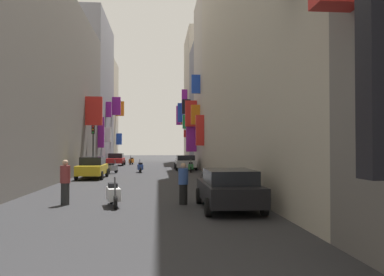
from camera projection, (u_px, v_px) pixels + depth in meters
name	position (u px, v px, depth m)	size (l,w,h in m)	color
ground_plane	(145.00, 175.00, 31.89)	(140.00, 140.00, 0.00)	#2D2D30
building_left_mid_a	(83.00, 93.00, 48.47)	(7.08, 12.74, 17.39)	gray
building_left_mid_b	(95.00, 112.00, 58.03)	(7.16, 6.49, 14.32)	#BCB29E
building_right_mid_b	(227.00, 83.00, 41.07)	(7.30, 8.46, 17.35)	#B2A899
building_right_mid_c	(216.00, 106.00, 48.51)	(7.03, 6.53, 14.08)	gray
building_right_far	(207.00, 99.00, 57.21)	(7.29, 10.87, 17.96)	#BCB29E
parked_car_red	(116.00, 159.00, 47.30)	(1.99, 3.93, 1.42)	#B21E1E
parked_car_silver	(185.00, 162.00, 38.89)	(2.03, 4.20, 1.39)	#B7B7BC
parked_car_yellow	(93.00, 167.00, 28.26)	(1.84, 4.33, 1.50)	gold
parked_car_black	(229.00, 188.00, 14.40)	(2.01, 4.49, 1.42)	black
scooter_blue	(140.00, 167.00, 34.67)	(0.57, 1.97, 1.13)	#2D4CAD
scooter_white	(113.00, 194.00, 15.10)	(0.67, 1.97, 1.13)	silver
scooter_black	(207.00, 182.00, 20.34)	(0.55, 1.98, 1.13)	black
scooter_orange	(131.00, 161.00, 49.29)	(0.60, 1.76, 1.13)	orange
scooter_green	(191.00, 167.00, 35.18)	(0.51, 1.77, 1.13)	#287F3D
scooter_silver	(112.00, 168.00, 33.16)	(0.81, 1.77, 1.13)	#ADADB2
pedestrian_crossing	(183.00, 184.00, 15.60)	(0.49, 0.49, 1.60)	black
pedestrian_near_left	(65.00, 182.00, 15.47)	(0.43, 0.43, 1.73)	#292929
traffic_light_near_corner	(93.00, 140.00, 35.17)	(0.26, 0.34, 4.07)	#2D2D2D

